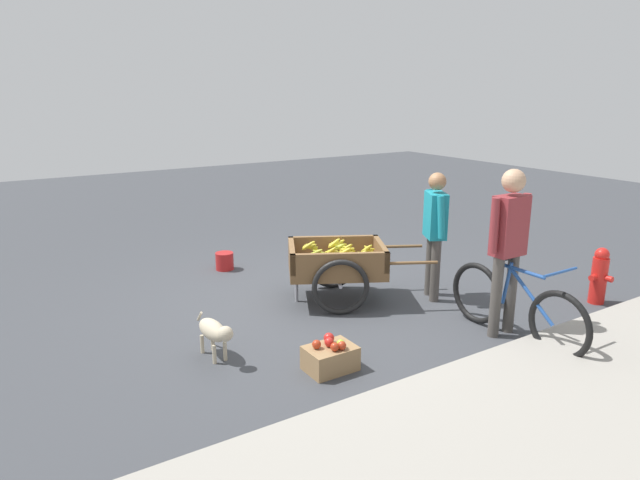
{
  "coord_description": "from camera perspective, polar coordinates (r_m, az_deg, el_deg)",
  "views": [
    {
      "loc": [
        3.21,
        5.3,
        2.43
      ],
      "look_at": [
        -0.12,
        0.05,
        0.75
      ],
      "focal_mm": 31.55,
      "sensor_mm": 36.0,
      "label": 1
    }
  ],
  "objects": [
    {
      "name": "plastic_bucket",
      "position": [
        7.9,
        -9.65,
        -2.12
      ],
      "size": [
        0.25,
        0.25,
        0.24
      ],
      "primitive_type": "cylinder",
      "color": "#B21E1E",
      "rests_on": "ground"
    },
    {
      "name": "dog",
      "position": [
        5.32,
        -10.66,
        -9.09
      ],
      "size": [
        0.21,
        0.67,
        0.4
      ],
      "color": "beige",
      "rests_on": "ground"
    },
    {
      "name": "cyclist_person",
      "position": [
        5.8,
        18.59,
        0.27
      ],
      "size": [
        0.52,
        0.23,
        1.69
      ],
      "color": "#4C4742",
      "rests_on": "ground"
    },
    {
      "name": "apple_crate",
      "position": [
        5.1,
        1.07,
        -11.74
      ],
      "size": [
        0.44,
        0.32,
        0.32
      ],
      "color": "#99754C",
      "rests_on": "ground"
    },
    {
      "name": "ground_plane",
      "position": [
        6.66,
        -1.11,
        -6.3
      ],
      "size": [
        24.0,
        24.0,
        0.0
      ],
      "primitive_type": "plane",
      "color": "#3D3F44"
    },
    {
      "name": "vendor_person",
      "position": [
        6.67,
        11.59,
        1.48
      ],
      "size": [
        0.34,
        0.53,
        1.51
      ],
      "color": "#4C4742",
      "rests_on": "ground"
    },
    {
      "name": "fruit_cart",
      "position": [
        6.57,
        1.76,
        -2.52
      ],
      "size": [
        1.81,
        1.44,
        0.74
      ],
      "color": "brown",
      "rests_on": "ground"
    },
    {
      "name": "curb_strip",
      "position": [
        4.44,
        23.32,
        -18.49
      ],
      "size": [
        12.0,
        2.4,
        0.12
      ],
      "primitive_type": "cube",
      "color": "#9E998E",
      "rests_on": "ground"
    },
    {
      "name": "fire_hydrant",
      "position": [
        7.28,
        26.47,
        -3.27
      ],
      "size": [
        0.25,
        0.25,
        0.67
      ],
      "color": "red",
      "rests_on": "ground"
    },
    {
      "name": "bicycle",
      "position": [
        5.91,
        19.18,
        -6.34
      ],
      "size": [
        0.46,
        1.66,
        0.85
      ],
      "color": "black",
      "rests_on": "ground"
    }
  ]
}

